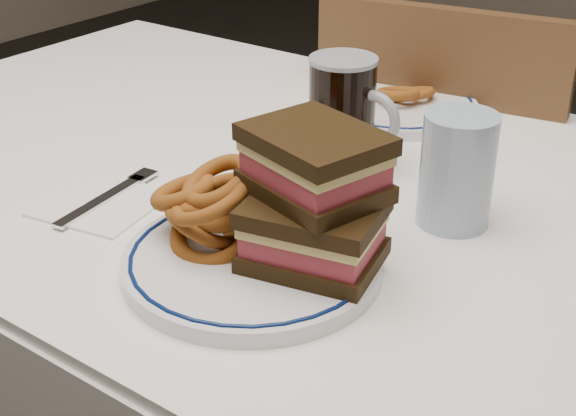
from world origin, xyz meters
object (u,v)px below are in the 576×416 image
Objects in this scene: main_plate at (253,261)px; beer_mug at (344,112)px; chair_far at (443,211)px; reuben_sandwich at (314,198)px; far_plate at (398,105)px.

main_plate is 1.85× the size of beer_mug.
chair_far is 3.28× the size of main_plate.
reuben_sandwich reaches higher than main_plate.
chair_far is 0.77m from reuben_sandwich.
main_plate is at bearing -82.05° from chair_far.
reuben_sandwich is 0.50m from far_plate.
main_plate is 1.65× the size of reuben_sandwich.
beer_mug is at bearing 103.51° from main_plate.
beer_mug is (0.03, -0.42, 0.34)m from chair_far.
chair_far is 5.40× the size of reuben_sandwich.
reuben_sandwich is (0.15, -0.66, 0.35)m from chair_far.
main_plate is 0.51m from far_plate.
beer_mug is 0.23m from far_plate.
reuben_sandwich is 0.28m from beer_mug.
main_plate is 0.30m from beer_mug.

